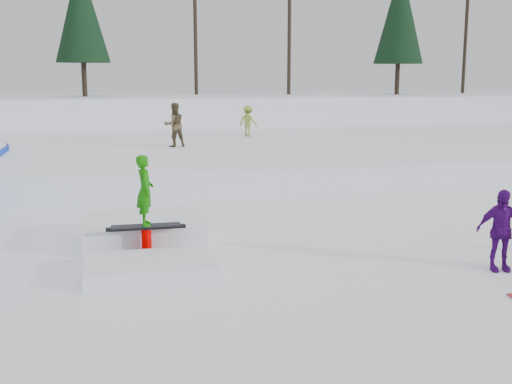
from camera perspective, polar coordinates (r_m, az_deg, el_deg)
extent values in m
plane|color=white|center=(12.60, -0.19, -6.63)|extent=(120.00, 120.00, 0.00)
cube|color=white|center=(41.91, -9.29, 6.85)|extent=(60.00, 14.00, 2.40)
cube|color=white|center=(28.07, -7.39, 3.58)|extent=(50.00, 18.00, 0.80)
cylinder|color=black|center=(24.56, -21.81, 2.31)|extent=(0.05, 0.05, 1.10)
cylinder|color=black|center=(26.43, -21.19, 2.87)|extent=(0.05, 0.05, 1.10)
cylinder|color=black|center=(40.28, -15.01, 9.63)|extent=(0.30, 0.30, 2.00)
cone|color=black|center=(40.45, -15.29, 15.27)|extent=(3.20, 3.20, 5.95)
cylinder|color=black|center=(42.77, -5.43, 14.99)|extent=(0.24, 0.24, 9.50)
cylinder|color=black|center=(42.95, 2.98, 14.00)|extent=(0.24, 0.24, 8.00)
cylinder|color=black|center=(43.91, 12.44, 9.77)|extent=(0.30, 0.30, 2.00)
cone|color=black|center=(44.08, 12.66, 15.17)|extent=(3.20, 3.20, 6.30)
cylinder|color=black|center=(48.64, 18.23, 14.56)|extent=(0.24, 0.24, 10.50)
imported|color=#4A3D26|center=(26.27, -7.27, 5.93)|extent=(1.00, 0.87, 1.77)
imported|color=olive|center=(30.55, -0.71, 6.33)|extent=(1.06, 1.02, 1.45)
imported|color=#43086D|center=(13.00, 20.91, -3.20)|extent=(0.98, 0.55, 1.57)
cube|color=white|center=(14.54, -9.99, -3.36)|extent=(2.60, 2.20, 0.54)
cube|color=white|center=(12.16, -9.35, -6.65)|extent=(2.40, 1.60, 0.30)
cylinder|color=#EC0000|center=(13.35, -9.66, -5.66)|extent=(0.44, 0.44, 0.06)
cylinder|color=#EC0000|center=(13.28, -9.70, -4.54)|extent=(0.20, 0.20, 0.60)
cube|color=black|center=(13.20, -9.74, -3.16)|extent=(1.60, 0.16, 0.06)
cube|color=black|center=(13.19, -9.75, -2.97)|extent=(1.40, 0.28, 0.03)
imported|color=#127305|center=(13.04, -9.84, 0.15)|extent=(0.34, 0.52, 1.42)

